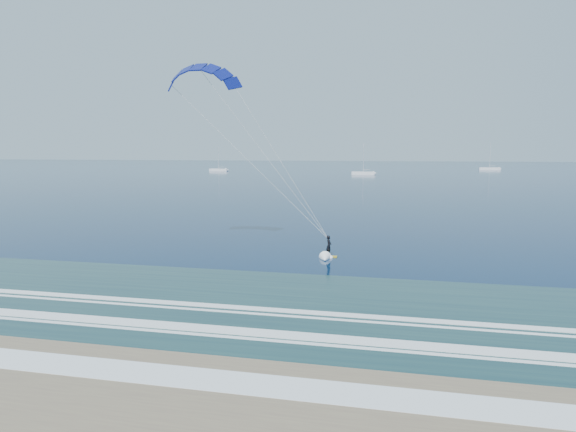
# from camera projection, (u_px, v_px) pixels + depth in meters

# --- Properties ---
(ground) EXTENTS (900.00, 900.00, 0.00)m
(ground) POSITION_uv_depth(u_px,v_px,m) (60.00, 361.00, 23.81)
(ground) COLOR #082445
(ground) RESTS_ON ground
(kitesurfer_rig) EXTENTS (16.87, 4.62, 18.45)m
(kitesurfer_rig) POSITION_uv_depth(u_px,v_px,m) (261.00, 151.00, 45.84)
(kitesurfer_rig) COLOR #B99B15
(kitesurfer_rig) RESTS_ON ground
(sailboat_0) EXTENTS (8.53, 2.40, 11.74)m
(sailboat_0) POSITION_uv_depth(u_px,v_px,m) (219.00, 170.00, 238.98)
(sailboat_0) COLOR silver
(sailboat_0) RESTS_ON ground
(sailboat_1) EXTENTS (9.13, 2.40, 12.61)m
(sailboat_1) POSITION_uv_depth(u_px,v_px,m) (363.00, 173.00, 205.59)
(sailboat_1) COLOR silver
(sailboat_1) RESTS_ON ground
(sailboat_2) EXTENTS (9.99, 2.40, 13.41)m
(sailboat_2) POSITION_uv_depth(u_px,v_px,m) (490.00, 168.00, 256.12)
(sailboat_2) COLOR silver
(sailboat_2) RESTS_ON ground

